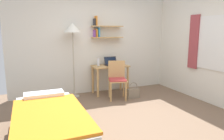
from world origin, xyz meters
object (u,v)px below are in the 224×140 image
at_px(bed, 50,126).
at_px(standing_lamp, 73,32).
at_px(handbag, 133,93).
at_px(desk, 110,72).
at_px(desk_chair, 117,78).
at_px(book_stack, 120,64).
at_px(laptop, 111,63).
at_px(water_bottle, 98,62).

bearing_deg(bed, standing_lamp, 67.80).
bearing_deg(handbag, desk, 121.15).
distance_m(desk_chair, book_stack, 0.61).
xyz_separation_m(desk_chair, laptop, (0.06, 0.54, 0.28)).
xyz_separation_m(bed, desk_chair, (1.73, 1.45, 0.27)).
relative_size(desk_chair, water_bottle, 4.45).
bearing_deg(water_bottle, handbag, -44.46).
height_order(desk, handbag, desk).
bearing_deg(desk, laptop, 50.24).
height_order(desk_chair, handbag, desk_chair).
distance_m(desk, handbag, 0.83).
height_order(desk, laptop, laptop).
bearing_deg(standing_lamp, desk_chair, -29.74).
xyz_separation_m(desk_chair, book_stack, (0.30, 0.47, 0.26)).
bearing_deg(laptop, desk, -129.76).
bearing_deg(handbag, laptop, 115.50).
relative_size(laptop, water_bottle, 1.67).
xyz_separation_m(bed, water_bottle, (1.44, 1.98, 0.60)).
height_order(standing_lamp, water_bottle, standing_lamp).
bearing_deg(bed, desk, 48.00).
bearing_deg(book_stack, standing_lamp, 177.43).
bearing_deg(laptop, book_stack, -15.64).
height_order(desk, water_bottle, water_bottle).
bearing_deg(desk_chair, bed, -139.91).
height_order(desk, book_stack, book_stack).
xyz_separation_m(standing_lamp, book_stack, (1.22, -0.05, -0.83)).
bearing_deg(bed, book_stack, 43.52).
bearing_deg(desk, handbag, -58.85).
distance_m(desk, book_stack, 0.34).
bearing_deg(handbag, standing_lamp, 153.57).
relative_size(desk, standing_lamp, 0.51).
relative_size(water_bottle, handbag, 0.52).
bearing_deg(desk, bed, -132.00).
bearing_deg(standing_lamp, water_bottle, 0.47).
bearing_deg(desk_chair, desk, 88.41).
distance_m(standing_lamp, book_stack, 1.48).
xyz_separation_m(laptop, handbag, (0.31, -0.65, -0.66)).
bearing_deg(desk_chair, handbag, -17.48).
xyz_separation_m(desk_chair, standing_lamp, (-0.92, 0.53, 1.09)).
distance_m(desk_chair, standing_lamp, 1.52).
xyz_separation_m(desk_chair, water_bottle, (-0.29, 0.53, 0.33)).
relative_size(standing_lamp, water_bottle, 8.81).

